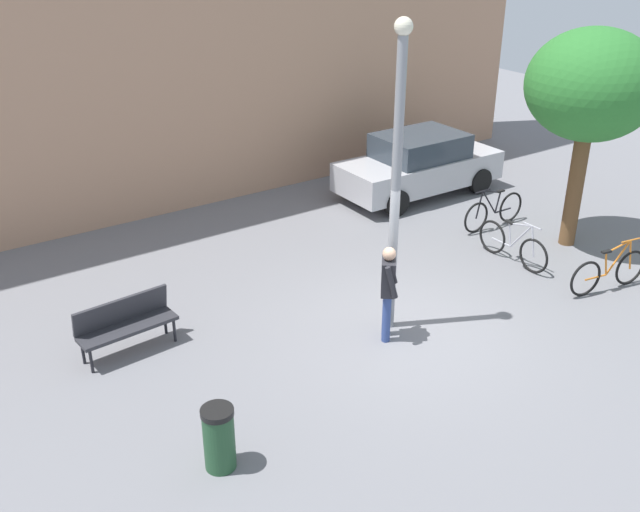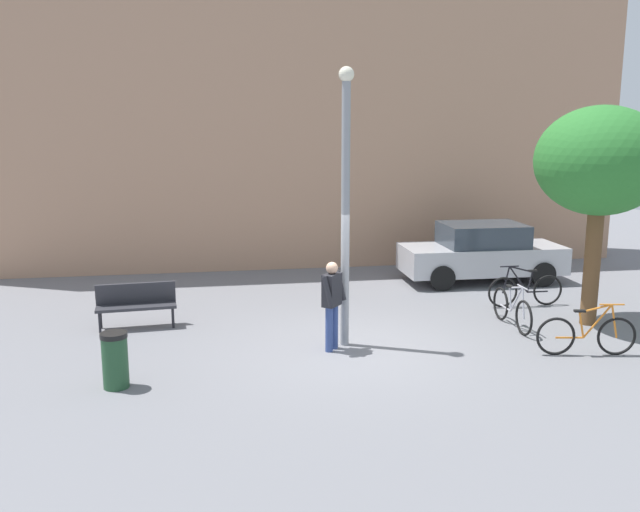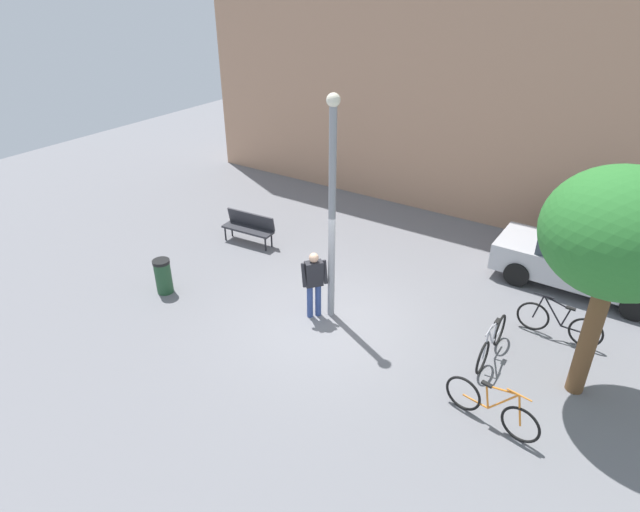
{
  "view_description": "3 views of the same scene",
  "coord_description": "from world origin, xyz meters",
  "views": [
    {
      "loc": [
        -7.17,
        -7.88,
        6.52
      ],
      "look_at": [
        -1.07,
        1.04,
        1.28
      ],
      "focal_mm": 40.47,
      "sensor_mm": 36.0,
      "label": 1
    },
    {
      "loc": [
        -2.63,
        -11.76,
        4.14
      ],
      "look_at": [
        -0.45,
        1.25,
        1.54
      ],
      "focal_mm": 37.9,
      "sensor_mm": 36.0,
      "label": 2
    },
    {
      "loc": [
        5.33,
        -8.47,
        7.25
      ],
      "look_at": [
        -0.6,
        0.51,
        1.33
      ],
      "focal_mm": 29.72,
      "sensor_mm": 36.0,
      "label": 3
    }
  ],
  "objects": [
    {
      "name": "park_bench",
      "position": [
        -4.14,
        2.08,
        0.55
      ],
      "size": [
        1.63,
        0.6,
        0.92
      ],
      "color": "#2D2D33",
      "rests_on": "ground_plane"
    },
    {
      "name": "ground_plane",
      "position": [
        0.0,
        0.0,
        0.0
      ],
      "size": [
        36.0,
        36.0,
        0.0
      ],
      "primitive_type": "plane",
      "color": "slate"
    },
    {
      "name": "lamppost",
      "position": [
        -0.14,
        0.28,
        2.82
      ],
      "size": [
        0.28,
        0.28,
        5.13
      ],
      "color": "gray",
      "rests_on": "ground_plane"
    },
    {
      "name": "bicycle_black",
      "position": [
        4.49,
        2.28,
        0.38
      ],
      "size": [
        1.81,
        0.08,
        0.97
      ],
      "color": "black",
      "rests_on": "ground_plane"
    },
    {
      "name": "building_facade",
      "position": [
        0.0,
        8.18,
        4.98
      ],
      "size": [
        19.28,
        2.0,
        9.97
      ],
      "primitive_type": "cube",
      "color": "tan",
      "rests_on": "ground_plane"
    },
    {
      "name": "bicycle_silver",
      "position": [
        3.48,
        0.8,
        0.38
      ],
      "size": [
        0.08,
        1.81,
        0.97
      ],
      "color": "black",
      "rests_on": "ground_plane"
    },
    {
      "name": "bicycle_orange",
      "position": [
        4.06,
        -1.03,
        0.38
      ],
      "size": [
        1.79,
        0.35,
        0.97
      ],
      "color": "black",
      "rests_on": "ground_plane"
    },
    {
      "name": "trash_bin",
      "position": [
        -4.16,
        -1.2,
        0.46
      ],
      "size": [
        0.43,
        0.43,
        0.91
      ],
      "color": "#234C2D",
      "rests_on": "ground_plane"
    },
    {
      "name": "plaza_tree",
      "position": [
        5.17,
        0.76,
        3.36
      ],
      "size": [
        2.59,
        2.59,
        4.5
      ],
      "color": "brown",
      "rests_on": "ground_plane"
    },
    {
      "name": "person_by_lamppost",
      "position": [
        -0.44,
        0.01,
        0.97
      ],
      "size": [
        0.55,
        0.6,
        1.67
      ],
      "color": "#334784",
      "rests_on": "ground_plane"
    },
    {
      "name": "parked_car_silver",
      "position": [
        4.48,
        4.81,
        0.77
      ],
      "size": [
        4.22,
        1.86,
        1.55
      ],
      "color": "#B7B7BC",
      "rests_on": "ground_plane"
    }
  ]
}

